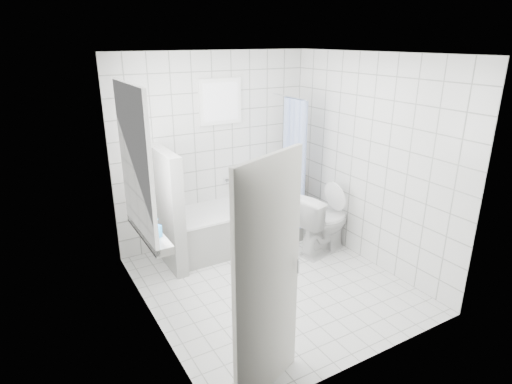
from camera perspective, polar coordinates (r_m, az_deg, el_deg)
ground at (r=5.18m, az=2.09°, el=-12.14°), size 3.00×3.00×0.00m
ceiling at (r=4.39m, az=2.53°, el=17.99°), size 3.00×3.00×0.00m
wall_back at (r=5.89m, az=-5.58°, el=5.59°), size 2.80×0.02×2.60m
wall_front at (r=3.54m, az=15.46°, el=-4.96°), size 2.80×0.02×2.60m
wall_left at (r=4.09m, az=-14.54°, el=-1.47°), size 0.02×3.00×2.60m
wall_right at (r=5.47m, az=14.80°, el=3.91°), size 0.02×3.00×2.60m
window_left at (r=4.28m, az=-15.45°, el=3.66°), size 0.01×0.90×1.40m
window_back at (r=5.77m, az=-4.68°, el=11.90°), size 0.50×0.01×0.50m
window_sill at (r=4.54m, az=-14.05°, el=-5.24°), size 0.18×1.02×0.08m
door at (r=3.30m, az=1.59°, el=-12.03°), size 0.75×0.35×2.00m
bathtub at (r=5.95m, az=-2.76°, el=-4.50°), size 1.80×0.77×0.58m
partition_wall at (r=5.39m, az=-11.72°, el=-2.27°), size 0.15×0.85×1.50m
tiled_ledge at (r=6.71m, az=4.91°, el=-1.81°), size 0.40×0.24×0.55m
toilet at (r=5.78m, az=8.90°, el=-4.07°), size 0.91×0.64×0.84m
curtain_rod at (r=5.88m, az=4.52°, el=12.55°), size 0.02×0.80×0.02m
shower_curtain at (r=5.96m, az=5.00°, el=3.78°), size 0.14×0.48×1.78m
tub_faucet at (r=6.07m, az=-3.47°, el=1.65°), size 0.18×0.06×0.06m
sill_bottles at (r=4.51m, az=-14.15°, el=-3.58°), size 0.16×0.64×0.21m
ledge_bottles at (r=6.59m, az=5.39°, el=1.34°), size 0.17×0.17×0.24m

